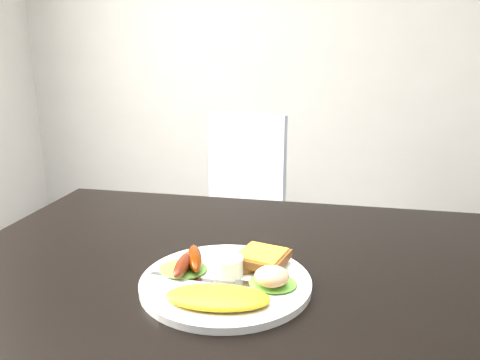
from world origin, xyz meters
TOP-DOWN VIEW (x-y plane):
  - room_back_panel at (0.00, 2.25)m, footprint 4.00×0.04m
  - dining_table at (0.00, 0.00)m, footprint 1.20×0.80m
  - dining_chair at (-0.26, 1.00)m, footprint 0.44×0.44m
  - person at (-0.04, 0.67)m, footprint 0.69×0.57m
  - plate at (-0.06, -0.07)m, footprint 0.29×0.29m
  - lettuce_left at (-0.14, -0.06)m, footprint 0.09×0.08m
  - lettuce_right at (0.02, -0.08)m, footprint 0.08×0.07m
  - omelette at (-0.05, -0.15)m, footprint 0.17×0.09m
  - sausage_a at (-0.13, -0.08)m, footprint 0.03×0.09m
  - sausage_b at (-0.12, -0.05)m, footprint 0.06×0.10m
  - ramekin at (-0.06, -0.06)m, footprint 0.07×0.07m
  - toast_a at (-0.01, -0.01)m, footprint 0.09×0.09m
  - toast_b at (-0.00, -0.02)m, footprint 0.10×0.10m
  - potato_salad at (0.02, -0.09)m, footprint 0.07×0.07m
  - fork at (-0.11, -0.09)m, footprint 0.15×0.02m

SIDE VIEW (x-z plane):
  - dining_chair at x=-0.26m, z-range 0.43..0.47m
  - dining_table at x=0.00m, z-range 0.71..0.75m
  - plate at x=-0.06m, z-range 0.75..0.76m
  - fork at x=-0.11m, z-range 0.76..0.77m
  - lettuce_right at x=0.02m, z-range 0.76..0.77m
  - lettuce_left at x=-0.14m, z-range 0.76..0.77m
  - toast_a at x=-0.01m, z-range 0.76..0.77m
  - omelette at x=-0.05m, z-range 0.76..0.78m
  - ramekin at x=-0.06m, z-range 0.76..0.80m
  - toast_b at x=0.00m, z-range 0.77..0.79m
  - sausage_a at x=-0.13m, z-range 0.77..0.79m
  - sausage_b at x=-0.12m, z-range 0.77..0.79m
  - potato_salad at x=0.02m, z-range 0.77..0.80m
  - person at x=-0.04m, z-range 0.00..1.64m
  - room_back_panel at x=0.00m, z-range 0.00..2.70m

